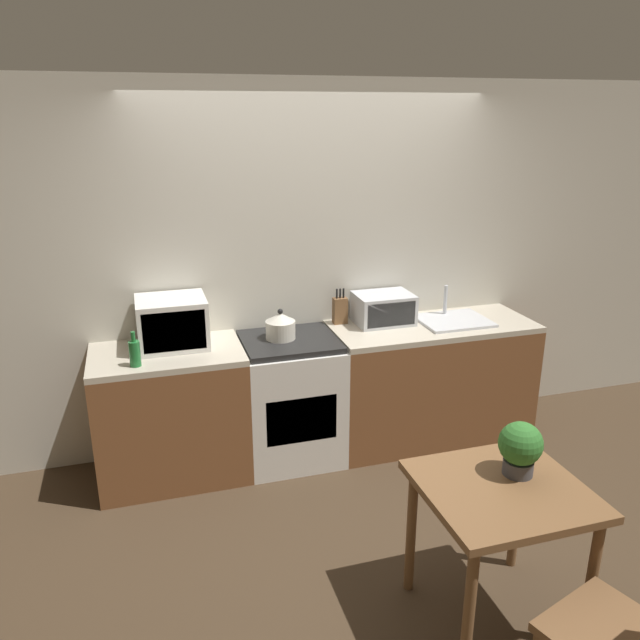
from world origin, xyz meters
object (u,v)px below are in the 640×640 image
microwave (172,322)px  toaster_oven (384,309)px  dining_chair (639,636)px  stove_range (291,399)px  bottle (135,353)px  dining_table (501,507)px  kettle (280,326)px

microwave → toaster_oven: microwave is taller
microwave → dining_chair: microwave is taller
stove_range → bottle: (-1.02, -0.19, 0.54)m
stove_range → microwave: (-0.77, 0.10, 0.62)m
toaster_oven → dining_table: size_ratio=0.56×
toaster_oven → dining_table: toaster_oven is taller
dining_table → bottle: bearing=135.2°
dining_table → toaster_oven: bearing=84.7°
stove_range → kettle: size_ratio=4.23×
kettle → dining_chair: 2.66m
stove_range → microwave: bearing=172.9°
microwave → kettle: bearing=-5.5°
kettle → toaster_oven: (0.80, 0.11, 0.02)m
bottle → dining_chair: bearing=-52.9°
toaster_oven → dining_table: 1.94m
stove_range → kettle: bearing=154.0°
bottle → toaster_oven: (1.76, 0.32, 0.02)m
stove_range → dining_chair: size_ratio=0.96×
kettle → microwave: 0.72m
dining_table → dining_chair: bearing=-78.3°
kettle → dining_table: size_ratio=0.29×
microwave → bottle: bearing=-131.3°
dining_table → microwave: bearing=125.7°
kettle → bottle: size_ratio=0.96×
kettle → dining_chair: (0.77, -2.50, -0.47)m
dining_chair → dining_table: bearing=83.7°
microwave → dining_chair: 3.02m
dining_chair → bottle: bearing=109.1°
toaster_oven → microwave: bearing=-178.6°
stove_range → toaster_oven: toaster_oven is taller
bottle → dining_chair: bottle is taller
stove_range → kettle: (-0.06, 0.03, 0.54)m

